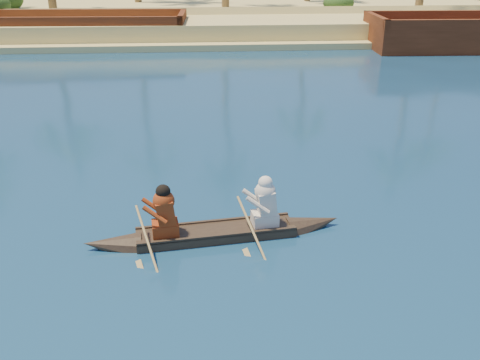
{
  "coord_description": "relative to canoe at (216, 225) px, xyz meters",
  "views": [
    {
      "loc": [
        7.79,
        -8.7,
        5.6
      ],
      "look_at": [
        8.57,
        2.0,
        0.85
      ],
      "focal_mm": 40.0,
      "sensor_mm": 36.0,
      "label": 1
    }
  ],
  "objects": [
    {
      "name": "canoe",
      "position": [
        0.0,
        0.0,
        0.0
      ],
      "size": [
        5.41,
        1.41,
        1.48
      ],
      "rotation": [
        0.0,
        0.0,
        0.13
      ],
      "color": "#392D1F",
      "rests_on": "ground"
    },
    {
      "name": "sandy_embankment",
      "position": [
        -8.0,
        45.86,
        0.24
      ],
      "size": [
        150.0,
        51.0,
        1.5
      ],
      "color": "#D8C77A",
      "rests_on": "ground"
    },
    {
      "name": "barge_mid",
      "position": [
        -7.47,
        24.41,
        0.46
      ],
      "size": [
        12.85,
        4.69,
        2.12
      ],
      "rotation": [
        0.0,
        0.0,
        -0.04
      ],
      "color": "#632B15",
      "rests_on": "ground"
    },
    {
      "name": "shrub_cluster",
      "position": [
        -8.0,
        30.47,
        0.92
      ],
      "size": [
        100.0,
        6.0,
        2.4
      ],
      "primitive_type": null,
      "color": "#274017",
      "rests_on": "ground"
    }
  ]
}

